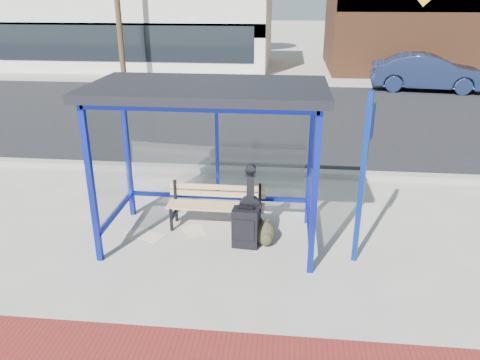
# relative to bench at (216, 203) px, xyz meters

# --- Properties ---
(ground) EXTENTS (120.00, 120.00, 0.00)m
(ground) POSITION_rel_bench_xyz_m (-0.01, -0.45, -0.42)
(ground) COLOR #B2ADA0
(ground) RESTS_ON ground
(brick_paver_strip) EXTENTS (60.00, 1.00, 0.01)m
(brick_paver_strip) POSITION_rel_bench_xyz_m (-0.01, -3.05, -0.42)
(brick_paver_strip) COLOR maroon
(brick_paver_strip) RESTS_ON ground
(curb_near) EXTENTS (60.00, 0.25, 0.12)m
(curb_near) POSITION_rel_bench_xyz_m (-0.01, 2.45, -0.36)
(curb_near) COLOR gray
(curb_near) RESTS_ON ground
(street_asphalt) EXTENTS (60.00, 10.00, 0.00)m
(street_asphalt) POSITION_rel_bench_xyz_m (-0.01, 7.55, -0.42)
(street_asphalt) COLOR black
(street_asphalt) RESTS_ON ground
(curb_far) EXTENTS (60.00, 0.25, 0.12)m
(curb_far) POSITION_rel_bench_xyz_m (-0.01, 12.65, -0.36)
(curb_far) COLOR gray
(curb_far) RESTS_ON ground
(far_sidewalk) EXTENTS (60.00, 4.00, 0.01)m
(far_sidewalk) POSITION_rel_bench_xyz_m (-0.01, 14.55, -0.42)
(far_sidewalk) COLOR #B2ADA0
(far_sidewalk) RESTS_ON ground
(bus_shelter) EXTENTS (3.30, 1.80, 2.42)m
(bus_shelter) POSITION_rel_bench_xyz_m (-0.01, -0.38, 1.65)
(bus_shelter) COLOR #0E1A9E
(bus_shelter) RESTS_ON ground
(storefront_white) EXTENTS (18.00, 6.04, 4.00)m
(storefront_white) POSITION_rel_bench_xyz_m (-9.01, 17.53, 1.58)
(storefront_white) COLOR silver
(storefront_white) RESTS_ON ground
(storefront_brown) EXTENTS (10.00, 7.08, 6.40)m
(storefront_brown) POSITION_rel_bench_xyz_m (7.99, 18.04, 2.78)
(storefront_brown) COLOR #59331E
(storefront_brown) RESTS_ON ground
(bench) EXTENTS (1.58, 0.39, 0.74)m
(bench) POSITION_rel_bench_xyz_m (0.00, 0.00, 0.00)
(bench) COLOR black
(bench) RESTS_ON ground
(guitar_bag) EXTENTS (0.43, 0.13, 1.16)m
(guitar_bag) POSITION_rel_bench_xyz_m (0.58, -0.35, 0.00)
(guitar_bag) COLOR black
(guitar_bag) RESTS_ON ground
(suitcase) EXTENTS (0.41, 0.29, 0.68)m
(suitcase) POSITION_rel_bench_xyz_m (0.54, -0.60, -0.11)
(suitcase) COLOR black
(suitcase) RESTS_ON ground
(backpack) EXTENTS (0.38, 0.36, 0.38)m
(backpack) POSITION_rel_bench_xyz_m (0.82, -0.52, -0.24)
(backpack) COLOR #2F2E1A
(backpack) RESTS_ON ground
(sign_post) EXTENTS (0.15, 0.30, 2.45)m
(sign_post) POSITION_rel_bench_xyz_m (2.14, -0.83, 0.96)
(sign_post) COLOR navy
(sign_post) RESTS_ON ground
(newspaper_a) EXTENTS (0.45, 0.40, 0.01)m
(newspaper_a) POSITION_rel_bench_xyz_m (-0.97, -0.47, -0.42)
(newspaper_a) COLOR white
(newspaper_a) RESTS_ON ground
(newspaper_b) EXTENTS (0.50, 0.49, 0.01)m
(newspaper_b) POSITION_rel_bench_xyz_m (-1.21, -0.39, -0.42)
(newspaper_b) COLOR white
(newspaper_b) RESTS_ON ground
(newspaper_c) EXTENTS (0.48, 0.52, 0.01)m
(newspaper_c) POSITION_rel_bench_xyz_m (-0.34, -0.21, -0.42)
(newspaper_c) COLOR white
(newspaper_c) RESTS_ON ground
(parked_car) EXTENTS (4.38, 1.95, 1.40)m
(parked_car) POSITION_rel_bench_xyz_m (6.41, 12.15, 0.28)
(parked_car) COLOR #182345
(parked_car) RESTS_ON ground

